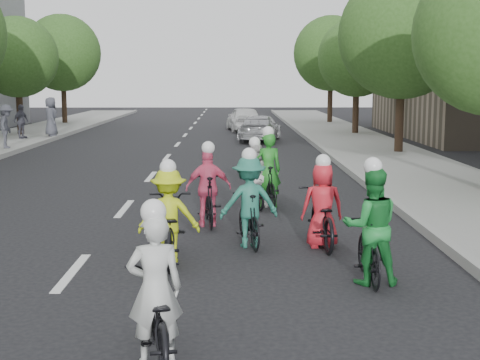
{
  "coord_description": "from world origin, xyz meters",
  "views": [
    {
      "loc": [
        2.4,
        -9.74,
        2.87
      ],
      "look_at": [
        2.56,
        2.67,
        1.0
      ],
      "focal_mm": 50.0,
      "sensor_mm": 36.0,
      "label": 1
    }
  ],
  "objects_px": {
    "cyclist_1": "(370,235)",
    "spectator_0": "(6,126)",
    "cyclist_2": "(169,224)",
    "cyclist_4": "(322,214)",
    "cyclist_3": "(209,195)",
    "follow_car_lead": "(260,128)",
    "spectator_2": "(51,117)",
    "cyclist_0": "(156,308)",
    "spectator_1": "(21,121)",
    "cyclist_5": "(268,179)",
    "cyclist_6": "(254,182)",
    "cyclist_7": "(249,208)",
    "follow_car_trail": "(244,119)"
  },
  "relations": [
    {
      "from": "spectator_0",
      "to": "cyclist_6",
      "type": "bearing_deg",
      "value": -151.48
    },
    {
      "from": "cyclist_3",
      "to": "follow_car_lead",
      "type": "relative_size",
      "value": 0.41
    },
    {
      "from": "cyclist_0",
      "to": "spectator_1",
      "type": "distance_m",
      "value": 26.17
    },
    {
      "from": "cyclist_4",
      "to": "spectator_0",
      "type": "height_order",
      "value": "spectator_0"
    },
    {
      "from": "cyclist_6",
      "to": "spectator_0",
      "type": "relative_size",
      "value": 1.05
    },
    {
      "from": "cyclist_1",
      "to": "follow_car_trail",
      "type": "xyz_separation_m",
      "value": [
        -1.25,
        28.14,
        0.01
      ]
    },
    {
      "from": "cyclist_0",
      "to": "cyclist_2",
      "type": "bearing_deg",
      "value": -98.37
    },
    {
      "from": "cyclist_7",
      "to": "spectator_0",
      "type": "relative_size",
      "value": 0.99
    },
    {
      "from": "follow_car_trail",
      "to": "spectator_0",
      "type": "bearing_deg",
      "value": 40.91
    },
    {
      "from": "cyclist_3",
      "to": "spectator_1",
      "type": "height_order",
      "value": "spectator_1"
    },
    {
      "from": "spectator_0",
      "to": "spectator_2",
      "type": "relative_size",
      "value": 0.93
    },
    {
      "from": "cyclist_4",
      "to": "spectator_2",
      "type": "relative_size",
      "value": 1.01
    },
    {
      "from": "cyclist_1",
      "to": "spectator_2",
      "type": "bearing_deg",
      "value": -65.09
    },
    {
      "from": "cyclist_1",
      "to": "cyclist_4",
      "type": "relative_size",
      "value": 0.96
    },
    {
      "from": "follow_car_lead",
      "to": "spectator_1",
      "type": "bearing_deg",
      "value": 10.54
    },
    {
      "from": "cyclist_4",
      "to": "follow_car_lead",
      "type": "xyz_separation_m",
      "value": [
        -0.2,
        20.06,
        0.04
      ]
    },
    {
      "from": "cyclist_1",
      "to": "follow_car_lead",
      "type": "bearing_deg",
      "value": -88.2
    },
    {
      "from": "follow_car_trail",
      "to": "spectator_2",
      "type": "bearing_deg",
      "value": 21.02
    },
    {
      "from": "cyclist_3",
      "to": "spectator_0",
      "type": "bearing_deg",
      "value": -64.74
    },
    {
      "from": "spectator_0",
      "to": "cyclist_1",
      "type": "bearing_deg",
      "value": -158.46
    },
    {
      "from": "cyclist_0",
      "to": "cyclist_1",
      "type": "distance_m",
      "value": 3.79
    },
    {
      "from": "cyclist_4",
      "to": "cyclist_3",
      "type": "bearing_deg",
      "value": -43.33
    },
    {
      "from": "cyclist_0",
      "to": "cyclist_3",
      "type": "distance_m",
      "value": 6.42
    },
    {
      "from": "cyclist_6",
      "to": "follow_car_lead",
      "type": "distance_m",
      "value": 16.4
    },
    {
      "from": "follow_car_trail",
      "to": "cyclist_5",
      "type": "bearing_deg",
      "value": 83.65
    },
    {
      "from": "cyclist_3",
      "to": "cyclist_6",
      "type": "bearing_deg",
      "value": -122.62
    },
    {
      "from": "cyclist_1",
      "to": "cyclist_5",
      "type": "relative_size",
      "value": 0.98
    },
    {
      "from": "cyclist_1",
      "to": "cyclist_3",
      "type": "distance_m",
      "value": 4.51
    },
    {
      "from": "cyclist_3",
      "to": "cyclist_4",
      "type": "height_order",
      "value": "cyclist_3"
    },
    {
      "from": "cyclist_4",
      "to": "cyclist_7",
      "type": "height_order",
      "value": "cyclist_7"
    },
    {
      "from": "cyclist_0",
      "to": "cyclist_3",
      "type": "bearing_deg",
      "value": -104.47
    },
    {
      "from": "cyclist_5",
      "to": "follow_car_trail",
      "type": "distance_m",
      "value": 22.39
    },
    {
      "from": "cyclist_2",
      "to": "spectator_2",
      "type": "relative_size",
      "value": 1.06
    },
    {
      "from": "cyclist_1",
      "to": "spectator_2",
      "type": "distance_m",
      "value": 25.54
    },
    {
      "from": "follow_car_lead",
      "to": "spectator_2",
      "type": "height_order",
      "value": "spectator_2"
    },
    {
      "from": "cyclist_2",
      "to": "cyclist_4",
      "type": "height_order",
      "value": "cyclist_2"
    },
    {
      "from": "follow_car_lead",
      "to": "cyclist_3",
      "type": "bearing_deg",
      "value": 93.9
    },
    {
      "from": "cyclist_5",
      "to": "cyclist_2",
      "type": "bearing_deg",
      "value": 58.87
    },
    {
      "from": "cyclist_5",
      "to": "spectator_1",
      "type": "relative_size",
      "value": 1.16
    },
    {
      "from": "cyclist_1",
      "to": "follow_car_trail",
      "type": "bearing_deg",
      "value": -87.23
    },
    {
      "from": "follow_car_lead",
      "to": "spectator_2",
      "type": "distance_m",
      "value": 10.12
    },
    {
      "from": "spectator_0",
      "to": "spectator_1",
      "type": "bearing_deg",
      "value": -0.2
    },
    {
      "from": "cyclist_6",
      "to": "follow_car_trail",
      "type": "bearing_deg",
      "value": -100.64
    },
    {
      "from": "cyclist_1",
      "to": "spectator_0",
      "type": "xyz_separation_m",
      "value": [
        -10.93,
        17.56,
        0.33
      ]
    },
    {
      "from": "cyclist_0",
      "to": "cyclist_1",
      "type": "xyz_separation_m",
      "value": [
        2.74,
        2.61,
        0.14
      ]
    },
    {
      "from": "cyclist_1",
      "to": "spectator_1",
      "type": "xyz_separation_m",
      "value": [
        -11.72,
        21.97,
        0.25
      ]
    },
    {
      "from": "cyclist_6",
      "to": "spectator_1",
      "type": "height_order",
      "value": "spectator_1"
    },
    {
      "from": "cyclist_2",
      "to": "cyclist_5",
      "type": "height_order",
      "value": "cyclist_5"
    },
    {
      "from": "cyclist_4",
      "to": "cyclist_6",
      "type": "height_order",
      "value": "cyclist_4"
    },
    {
      "from": "cyclist_7",
      "to": "follow_car_lead",
      "type": "xyz_separation_m",
      "value": [
        1.05,
        20.04,
        -0.06
      ]
    }
  ]
}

